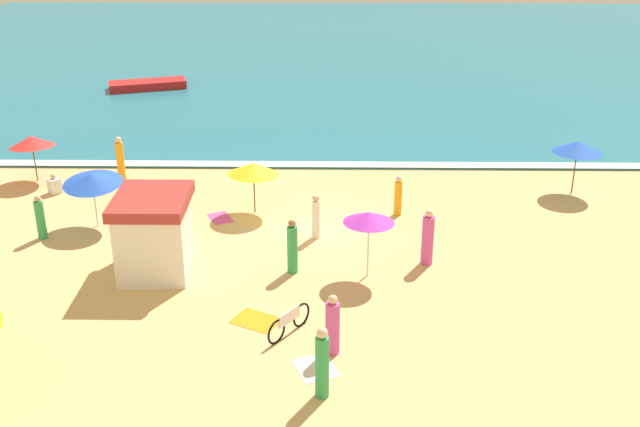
# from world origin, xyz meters

# --- Properties ---
(ground_plane) EXTENTS (60.00, 60.00, 0.00)m
(ground_plane) POSITION_xyz_m (0.00, 0.00, 0.00)
(ground_plane) COLOR #D8B775
(ocean_water) EXTENTS (60.00, 44.00, 0.10)m
(ocean_water) POSITION_xyz_m (0.00, 28.00, 0.05)
(ocean_water) COLOR teal
(ocean_water) RESTS_ON ground_plane
(wave_breaker_foam) EXTENTS (57.00, 0.70, 0.01)m
(wave_breaker_foam) POSITION_xyz_m (0.00, 6.30, 0.10)
(wave_breaker_foam) COLOR white
(wave_breaker_foam) RESTS_ON ocean_water
(lifeguard_cabana) EXTENTS (2.28, 2.77, 2.59)m
(lifeguard_cabana) POSITION_xyz_m (-4.99, -3.31, 1.32)
(lifeguard_cabana) COLOR white
(lifeguard_cabana) RESTS_ON ground_plane
(beach_umbrella_0) EXTENTS (2.22, 2.25, 2.12)m
(beach_umbrella_0) POSITION_xyz_m (-7.83, 0.06, 1.82)
(beach_umbrella_0) COLOR silver
(beach_umbrella_0) RESTS_ON ground_plane
(beach_umbrella_1) EXTENTS (2.50, 2.50, 2.17)m
(beach_umbrella_1) POSITION_xyz_m (10.18, 3.48, 1.92)
(beach_umbrella_1) COLOR #4C3823
(beach_umbrella_1) RESTS_ON ground_plane
(beach_umbrella_3) EXTENTS (2.41, 2.43, 2.00)m
(beach_umbrella_3) POSITION_xyz_m (-11.55, 4.48, 1.70)
(beach_umbrella_3) COLOR #4C3823
(beach_umbrella_3) RESTS_ON ground_plane
(beach_umbrella_5) EXTENTS (2.15, 2.15, 2.22)m
(beach_umbrella_5) POSITION_xyz_m (1.76, -3.58, 2.01)
(beach_umbrella_5) COLOR silver
(beach_umbrella_5) RESTS_ON ground_plane
(beach_umbrella_7) EXTENTS (2.69, 2.69, 2.02)m
(beach_umbrella_7) POSITION_xyz_m (-2.26, 1.35, 1.74)
(beach_umbrella_7) COLOR #4C3823
(beach_umbrella_7) RESTS_ON ground_plane
(parked_bicycle) EXTENTS (1.12, 1.51, 0.76)m
(parked_bicycle) POSITION_xyz_m (-0.55, -7.01, 0.38)
(parked_bicycle) COLOR black
(parked_bicycle) RESTS_ON ground_plane
(beachgoer_0) EXTENTS (0.36, 0.36, 1.94)m
(beachgoer_0) POSITION_xyz_m (0.40, -9.80, 0.94)
(beachgoer_0) COLOR green
(beachgoer_0) RESTS_ON ground_plane
(beachgoer_1) EXTENTS (0.40, 0.40, 1.62)m
(beachgoer_1) POSITION_xyz_m (0.07, -0.81, 0.80)
(beachgoer_1) COLOR white
(beachgoer_1) RESTS_ON ground_plane
(beachgoer_2) EXTENTS (0.36, 0.36, 1.89)m
(beachgoer_2) POSITION_xyz_m (-8.04, 4.55, 0.90)
(beachgoer_2) COLOR orange
(beachgoer_2) RESTS_ON ground_plane
(beachgoer_3) EXTENTS (0.46, 0.46, 1.83)m
(beachgoer_3) POSITION_xyz_m (-0.62, -3.37, 0.87)
(beachgoer_3) COLOR green
(beachgoer_3) RESTS_ON ground_plane
(beachgoer_4) EXTENTS (0.62, 0.62, 0.80)m
(beachgoer_4) POSITION_xyz_m (-10.38, 3.15, 0.33)
(beachgoer_4) COLOR white
(beachgoer_4) RESTS_ON ground_plane
(beachgoer_5) EXTENTS (0.45, 0.45, 1.91)m
(beachgoer_5) POSITION_xyz_m (3.72, -2.72, 0.89)
(beachgoer_5) COLOR #D84CA5
(beachgoer_5) RESTS_ON ground_plane
(beachgoer_6) EXTENTS (0.45, 0.45, 1.61)m
(beachgoer_6) POSITION_xyz_m (-9.46, -0.99, 0.76)
(beachgoer_6) COLOR green
(beachgoer_6) RESTS_ON ground_plane
(beachgoer_7) EXTENTS (0.31, 0.31, 1.54)m
(beachgoer_7) POSITION_xyz_m (3.07, 1.21, 0.74)
(beachgoer_7) COLOR orange
(beachgoer_7) RESTS_ON ground_plane
(beachgoer_8) EXTENTS (0.40, 0.40, 1.74)m
(beachgoer_8) POSITION_xyz_m (0.65, -7.91, 0.81)
(beachgoer_8) COLOR #D84CA5
(beachgoer_8) RESTS_ON ground_plane
(beach_towel_0) EXTENTS (1.33, 1.42, 0.01)m
(beach_towel_0) POSITION_xyz_m (0.22, -8.66, 0.01)
(beach_towel_0) COLOR white
(beach_towel_0) RESTS_ON ground_plane
(beach_towel_1) EXTENTS (1.59, 1.44, 0.01)m
(beach_towel_1) POSITION_xyz_m (-1.53, -6.36, 0.01)
(beach_towel_1) COLOR orange
(beach_towel_1) RESTS_ON ground_plane
(beach_towel_2) EXTENTS (1.11, 1.29, 0.01)m
(beach_towel_2) POSITION_xyz_m (-3.50, 0.79, 0.01)
(beach_towel_2) COLOR #D84CA5
(beach_towel_2) RESTS_ON ground_plane
(small_boat_0) EXTENTS (4.55, 2.59, 0.45)m
(small_boat_0) POSITION_xyz_m (-10.04, 18.83, 0.32)
(small_boat_0) COLOR red
(small_boat_0) RESTS_ON ocean_water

